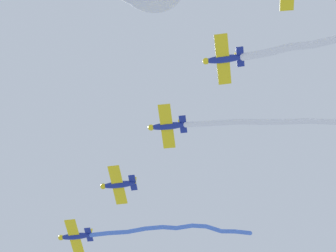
% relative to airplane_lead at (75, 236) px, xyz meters
% --- Properties ---
extents(airplane_lead, '(6.78, 5.37, 1.75)m').
position_rel_airplane_lead_xyz_m(airplane_lead, '(0.00, 0.00, 0.00)').
color(airplane_lead, navy).
extents(smoke_trail_lead, '(7.46, 24.42, 4.53)m').
position_rel_airplane_lead_xyz_m(smoke_trail_lead, '(-5.51, -13.87, 1.74)').
color(smoke_trail_lead, '#4C75DB').
extents(airplane_left_wing, '(6.76, 5.40, 1.75)m').
position_rel_airplane_lead_xyz_m(airplane_left_wing, '(-11.68, -2.54, 0.25)').
color(airplane_left_wing, navy).
extents(airplane_right_wing, '(6.81, 5.34, 1.75)m').
position_rel_airplane_lead_xyz_m(airplane_right_wing, '(-23.36, -5.08, 0.50)').
color(airplane_right_wing, navy).
extents(smoke_trail_right_wing, '(14.42, 31.31, 1.45)m').
position_rel_airplane_lead_xyz_m(smoke_trail_right_wing, '(-31.64, -22.37, 0.32)').
color(smoke_trail_right_wing, white).
extents(airplane_slot, '(6.77, 5.39, 1.75)m').
position_rel_airplane_lead_xyz_m(airplane_slot, '(-35.03, -7.63, 0.75)').
color(airplane_slot, navy).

